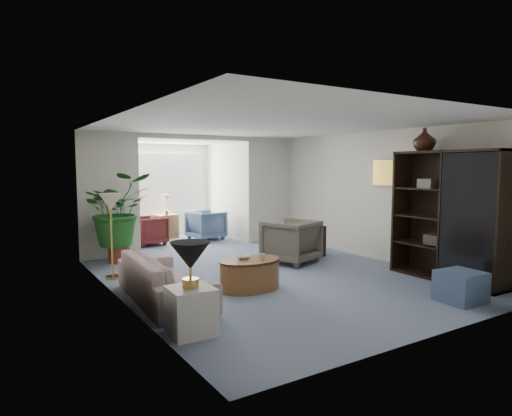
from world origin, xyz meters
TOP-DOWN VIEW (x-y plane):
  - floor at (0.00, 0.00)m, footprint 6.00×6.00m
  - sunroom_floor at (0.00, 4.10)m, footprint 2.60×2.60m
  - back_pier_left at (-1.90, 3.00)m, footprint 1.20×0.12m
  - back_pier_right at (1.90, 3.00)m, footprint 1.20×0.12m
  - back_header at (0.00, 3.00)m, footprint 2.60×0.12m
  - window_pane at (0.00, 5.18)m, footprint 2.20×0.02m
  - window_blinds at (0.00, 5.15)m, footprint 2.20×0.02m
  - framed_picture at (2.46, -0.10)m, footprint 0.04×0.50m
  - sofa at (-1.98, -0.20)m, footprint 0.91×2.10m
  - end_table at (-2.18, -1.55)m, footprint 0.49×0.49m
  - table_lamp at (-2.18, -1.55)m, footprint 0.44×0.44m
  - floor_lamp at (-2.29, 1.35)m, footprint 0.36×0.36m
  - coffee_table at (-0.73, -0.39)m, footprint 1.03×1.03m
  - coffee_bowl at (-0.78, -0.29)m, footprint 0.22×0.22m
  - coffee_cup at (-0.58, -0.49)m, footprint 0.10×0.10m
  - wingback_chair at (0.89, 0.77)m, footprint 1.13×1.14m
  - side_table_dark at (1.59, 1.07)m, footprint 0.52×0.42m
  - entertainment_cabinet at (2.23, -1.60)m, footprint 0.50×1.87m
  - cabinet_urn at (2.23, -1.10)m, footprint 0.36×0.36m
  - ottoman at (1.37, -2.42)m, footprint 0.56×0.56m
  - plant_pot at (-1.87, 2.53)m, footprint 0.40×0.40m
  - house_plant at (-1.87, 2.53)m, footprint 1.25×1.08m
  - sunroom_chair_blue at (0.69, 4.03)m, footprint 0.89×0.87m
  - sunroom_chair_maroon at (-0.81, 4.03)m, footprint 0.83×0.81m
  - sunroom_table at (-0.06, 4.78)m, footprint 0.54×0.45m
  - shelf_clutter at (2.18, -1.47)m, footprint 0.30×0.72m

SIDE VIEW (x-z plane):
  - floor at x=0.00m, z-range 0.00..0.00m
  - sunroom_floor at x=0.00m, z-range 0.00..0.00m
  - plant_pot at x=-1.87m, z-range 0.00..0.32m
  - ottoman at x=1.37m, z-range 0.00..0.42m
  - coffee_table at x=-0.73m, z-range 0.00..0.45m
  - end_table at x=-2.18m, z-range 0.00..0.52m
  - sunroom_table at x=-0.06m, z-range 0.00..0.60m
  - sofa at x=-1.98m, z-range 0.00..0.60m
  - side_table_dark at x=1.59m, z-range 0.00..0.62m
  - sunroom_chair_maroon at x=-0.81m, z-range 0.00..0.67m
  - sunroom_chair_blue at x=0.69m, z-range 0.00..0.72m
  - wingback_chair at x=0.89m, z-range 0.00..0.82m
  - coffee_bowl at x=-0.78m, z-range 0.45..0.50m
  - coffee_cup at x=-0.58m, z-range 0.45..0.54m
  - table_lamp at x=-2.18m, z-range 0.72..1.02m
  - house_plant at x=-1.87m, z-range 0.32..1.71m
  - entertainment_cabinet at x=2.23m, z-range 0.00..2.07m
  - shelf_clutter at x=2.18m, z-range 0.56..1.62m
  - back_pier_left at x=-1.90m, z-range 0.00..2.50m
  - back_pier_right at x=1.90m, z-range 0.00..2.50m
  - floor_lamp at x=-2.29m, z-range 1.11..1.39m
  - window_pane at x=0.00m, z-range 0.65..2.15m
  - window_blinds at x=0.00m, z-range 0.65..2.15m
  - framed_picture at x=2.46m, z-range 1.50..1.90m
  - cabinet_urn at x=2.23m, z-range 2.07..2.45m
  - back_header at x=0.00m, z-range 2.40..2.50m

